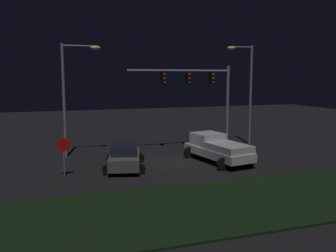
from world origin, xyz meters
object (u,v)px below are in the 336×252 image
pickup_truck (216,147)px  street_lamp_left (72,86)px  car_sedan (125,157)px  stop_sign (64,150)px  street_lamp_right (246,83)px  traffic_signal_gantry (200,86)px

pickup_truck → street_lamp_left: street_lamp_left is taller
car_sedan → stop_sign: bearing=115.8°
stop_sign → pickup_truck: bearing=3.9°
pickup_truck → street_lamp_right: (5.09, 5.01, 4.13)m
street_lamp_left → stop_sign: size_ratio=3.54×
car_sedan → street_lamp_left: street_lamp_left is taller
car_sedan → street_lamp_left: 6.72m
car_sedan → traffic_signal_gantry: (6.96, 4.44, 4.16)m
pickup_truck → street_lamp_left: size_ratio=0.72×
pickup_truck → street_lamp_left: 10.80m
car_sedan → traffic_signal_gantry: bearing=-43.7°
street_lamp_left → stop_sign: street_lamp_left is taller
traffic_signal_gantry → pickup_truck: bearing=-99.1°
traffic_signal_gantry → stop_sign: size_ratio=3.73×
traffic_signal_gantry → street_lamp_right: street_lamp_right is taller
car_sedan → street_lamp_left: (-2.71, 4.43, 4.27)m
pickup_truck → stop_sign: (-9.89, -0.67, 0.56)m
street_lamp_right → stop_sign: 16.41m
stop_sign → car_sedan: bearing=12.0°
traffic_signal_gantry → stop_sign: (-10.61, -5.21, -3.34)m
traffic_signal_gantry → stop_sign: traffic_signal_gantry is taller
car_sedan → traffic_signal_gantry: 9.25m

